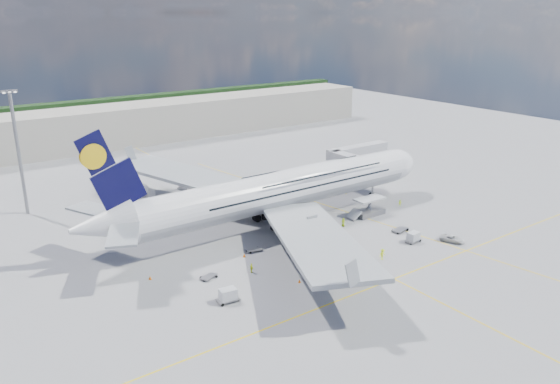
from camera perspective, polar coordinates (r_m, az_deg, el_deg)
ground at (r=101.45m, az=3.53°, el=-4.83°), size 300.00×300.00×0.00m
taxi_line_main at (r=101.45m, az=3.53°, el=-4.83°), size 0.25×220.00×0.01m
taxi_line_cross at (r=88.37m, az=11.82°, el=-8.87°), size 120.00×0.25×0.01m
taxi_line_diag at (r=117.01m, az=5.77°, el=-1.69°), size 14.16×99.06×0.01m
airliner at (r=106.61m, az=0.32°, el=0.30°), size 77.26×79.15×23.71m
jet_bridge at (r=132.96m, az=7.89°, el=3.76°), size 18.80×12.10×8.50m
cargo_loader at (r=113.58m, az=9.22°, el=-1.79°), size 8.53×3.20×3.67m
light_mast at (r=121.56m, az=-25.66°, el=3.84°), size 3.00×0.70×25.50m
terminal at (r=180.46m, az=-15.93°, el=6.78°), size 180.00×16.00×12.00m
tree_line at (r=236.88m, az=-10.59°, el=9.26°), size 160.00×6.00×8.00m
dolly_row_a at (r=80.10m, az=-5.47°, el=-10.66°), size 3.43×2.11×2.05m
dolly_row_b at (r=95.93m, az=-2.72°, el=-6.02°), size 2.99×2.03×0.40m
dolly_row_c at (r=96.57m, az=1.70°, el=-5.45°), size 2.76×1.59×1.70m
dolly_back at (r=87.30m, az=-7.46°, el=-8.75°), size 3.07×2.40×0.40m
dolly_nose_far at (r=106.60m, az=12.45°, el=-3.86°), size 3.63×2.48×0.48m
dolly_nose_near at (r=102.08m, az=13.76°, el=-4.58°), size 3.16×1.92×1.90m
baggage_tug at (r=93.61m, az=6.84°, el=-6.48°), size 3.00×2.00×1.72m
catering_truck_inner at (r=118.72m, az=-4.78°, el=-0.51°), size 6.42×4.63×3.53m
catering_truck_outer at (r=122.83m, az=-14.61°, el=-0.31°), size 6.91×3.15×4.01m
service_van at (r=104.24m, az=17.53°, el=-4.69°), size 3.50×4.78×1.21m
crew_nose at (r=126.20m, az=6.93°, el=0.23°), size 0.82×0.85×1.96m
crew_loader at (r=119.95m, az=12.43°, el=-1.15°), size 0.92×0.94×1.53m
crew_wing at (r=88.25m, az=-3.00°, el=-7.94°), size 0.43×0.95×1.59m
crew_van at (r=107.07m, az=6.63°, el=-3.16°), size 0.80×0.97×1.70m
crew_tug at (r=94.05m, az=10.66°, el=-6.42°), size 1.30×0.81×1.93m
cone_nose at (r=125.63m, az=9.71°, el=-0.32°), size 0.46×0.46×0.59m
cone_wing_left_inner at (r=117.21m, az=-3.57°, el=-1.47°), size 0.40×0.40×0.51m
cone_wing_left_outer at (r=128.98m, az=-9.73°, el=0.18°), size 0.47×0.47×0.60m
cone_wing_right_inner at (r=93.84m, az=-3.76°, el=-6.62°), size 0.50×0.50×0.64m
cone_wing_right_outer at (r=85.41m, az=2.06°, el=-9.26°), size 0.44×0.44×0.56m
cone_tail at (r=88.60m, az=-13.42°, el=-8.70°), size 0.50×0.50×0.63m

